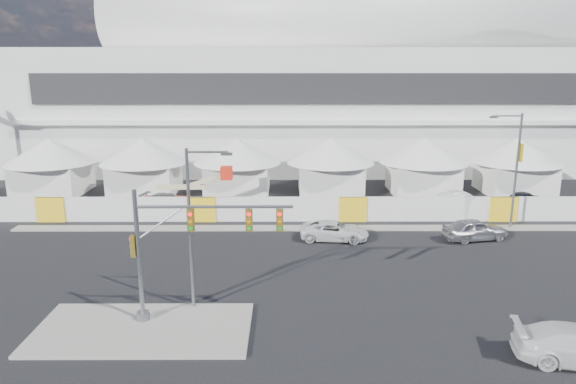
{
  "coord_description": "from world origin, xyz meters",
  "views": [
    {
      "loc": [
        0.71,
        -24.85,
        12.02
      ],
      "look_at": [
        0.84,
        10.0,
        3.51
      ],
      "focal_mm": 32.0,
      "sensor_mm": 36.0,
      "label": 1
    }
  ],
  "objects_px": {
    "lot_car_b": "(524,198)",
    "lot_car_c": "(169,202)",
    "traffic_mast": "(176,250)",
    "boom_lift": "(175,200)",
    "pickup_curb": "(334,231)",
    "streetlight_median": "(194,218)",
    "streetlight_curb": "(514,163)",
    "lot_car_a": "(461,201)",
    "sedan_silver": "(475,229)"
  },
  "relations": [
    {
      "from": "sedan_silver",
      "to": "traffic_mast",
      "type": "relative_size",
      "value": 0.61
    },
    {
      "from": "lot_car_a",
      "to": "lot_car_b",
      "type": "xyz_separation_m",
      "value": [
        6.12,
        1.51,
        -0.1
      ]
    },
    {
      "from": "lot_car_c",
      "to": "traffic_mast",
      "type": "height_order",
      "value": "traffic_mast"
    },
    {
      "from": "sedan_silver",
      "to": "streetlight_curb",
      "type": "relative_size",
      "value": 0.52
    },
    {
      "from": "lot_car_b",
      "to": "streetlight_curb",
      "type": "bearing_deg",
      "value": 122.19
    },
    {
      "from": "sedan_silver",
      "to": "streetlight_median",
      "type": "relative_size",
      "value": 0.56
    },
    {
      "from": "lot_car_c",
      "to": "traffic_mast",
      "type": "distance_m",
      "value": 20.98
    },
    {
      "from": "sedan_silver",
      "to": "lot_car_b",
      "type": "relative_size",
      "value": 1.24
    },
    {
      "from": "streetlight_curb",
      "to": "pickup_curb",
      "type": "bearing_deg",
      "value": -169.32
    },
    {
      "from": "streetlight_median",
      "to": "lot_car_c",
      "type": "bearing_deg",
      "value": 106.71
    },
    {
      "from": "lot_car_b",
      "to": "lot_car_c",
      "type": "xyz_separation_m",
      "value": [
        -31.41,
        -1.51,
        0.07
      ]
    },
    {
      "from": "streetlight_curb",
      "to": "boom_lift",
      "type": "distance_m",
      "value": 27.13
    },
    {
      "from": "lot_car_c",
      "to": "pickup_curb",
      "type": "bearing_deg",
      "value": -107.82
    },
    {
      "from": "sedan_silver",
      "to": "pickup_curb",
      "type": "distance_m",
      "value": 10.0
    },
    {
      "from": "traffic_mast",
      "to": "pickup_curb",
      "type": "bearing_deg",
      "value": 54.76
    },
    {
      "from": "pickup_curb",
      "to": "lot_car_a",
      "type": "bearing_deg",
      "value": -49.12
    },
    {
      "from": "boom_lift",
      "to": "lot_car_a",
      "type": "bearing_deg",
      "value": -0.18
    },
    {
      "from": "lot_car_c",
      "to": "streetlight_median",
      "type": "distance_m",
      "value": 19.99
    },
    {
      "from": "lot_car_a",
      "to": "pickup_curb",
      "type": "bearing_deg",
      "value": 160.08
    },
    {
      "from": "pickup_curb",
      "to": "lot_car_c",
      "type": "height_order",
      "value": "lot_car_c"
    },
    {
      "from": "lot_car_a",
      "to": "streetlight_curb",
      "type": "distance_m",
      "value": 7.19
    },
    {
      "from": "lot_car_a",
      "to": "boom_lift",
      "type": "relative_size",
      "value": 0.58
    },
    {
      "from": "pickup_curb",
      "to": "sedan_silver",
      "type": "bearing_deg",
      "value": -83.81
    },
    {
      "from": "lot_car_a",
      "to": "sedan_silver",
      "type": "bearing_deg",
      "value": -156.16
    },
    {
      "from": "streetlight_median",
      "to": "lot_car_a",
      "type": "bearing_deg",
      "value": 43.6
    },
    {
      "from": "streetlight_median",
      "to": "boom_lift",
      "type": "relative_size",
      "value": 1.06
    },
    {
      "from": "streetlight_curb",
      "to": "boom_lift",
      "type": "bearing_deg",
      "value": 169.75
    },
    {
      "from": "lot_car_b",
      "to": "boom_lift",
      "type": "height_order",
      "value": "boom_lift"
    },
    {
      "from": "pickup_curb",
      "to": "streetlight_median",
      "type": "distance_m",
      "value": 14.01
    },
    {
      "from": "traffic_mast",
      "to": "streetlight_curb",
      "type": "bearing_deg",
      "value": 33.68
    },
    {
      "from": "lot_car_b",
      "to": "lot_car_c",
      "type": "distance_m",
      "value": 31.45
    },
    {
      "from": "pickup_curb",
      "to": "lot_car_b",
      "type": "height_order",
      "value": "pickup_curb"
    },
    {
      "from": "lot_car_a",
      "to": "traffic_mast",
      "type": "distance_m",
      "value": 28.76
    },
    {
      "from": "traffic_mast",
      "to": "streetlight_curb",
      "type": "relative_size",
      "value": 0.86
    },
    {
      "from": "pickup_curb",
      "to": "lot_car_c",
      "type": "bearing_deg",
      "value": 66.18
    },
    {
      "from": "lot_car_c",
      "to": "streetlight_median",
      "type": "height_order",
      "value": "streetlight_median"
    },
    {
      "from": "sedan_silver",
      "to": "boom_lift",
      "type": "bearing_deg",
      "value": 59.96
    },
    {
      "from": "traffic_mast",
      "to": "boom_lift",
      "type": "relative_size",
      "value": 0.99
    },
    {
      "from": "sedan_silver",
      "to": "traffic_mast",
      "type": "xyz_separation_m",
      "value": [
        -18.6,
        -12.1,
        2.95
      ]
    },
    {
      "from": "pickup_curb",
      "to": "traffic_mast",
      "type": "relative_size",
      "value": 0.64
    },
    {
      "from": "sedan_silver",
      "to": "pickup_curb",
      "type": "relative_size",
      "value": 0.95
    },
    {
      "from": "lot_car_a",
      "to": "lot_car_c",
      "type": "height_order",
      "value": "lot_car_a"
    },
    {
      "from": "streetlight_curb",
      "to": "boom_lift",
      "type": "relative_size",
      "value": 1.15
    },
    {
      "from": "lot_car_b",
      "to": "streetlight_curb",
      "type": "distance_m",
      "value": 9.33
    },
    {
      "from": "lot_car_a",
      "to": "traffic_mast",
      "type": "bearing_deg",
      "value": 170.6
    },
    {
      "from": "sedan_silver",
      "to": "boom_lift",
      "type": "xyz_separation_m",
      "value": [
        -22.91,
        7.39,
        0.26
      ]
    },
    {
      "from": "traffic_mast",
      "to": "streetlight_median",
      "type": "bearing_deg",
      "value": 65.71
    },
    {
      "from": "lot_car_a",
      "to": "streetlight_curb",
      "type": "bearing_deg",
      "value": -126.02
    },
    {
      "from": "lot_car_a",
      "to": "lot_car_b",
      "type": "relative_size",
      "value": 1.2
    },
    {
      "from": "streetlight_median",
      "to": "pickup_curb",
      "type": "bearing_deg",
      "value": 53.5
    }
  ]
}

